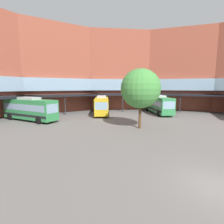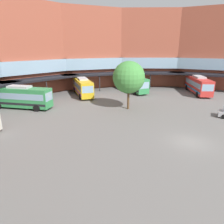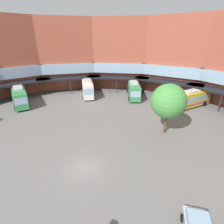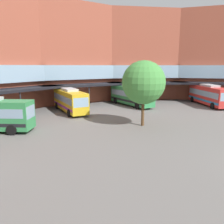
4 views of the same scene
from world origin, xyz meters
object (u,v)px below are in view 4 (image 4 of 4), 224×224
Objects in this scene: bus_3 at (209,95)px; bus_2 at (70,100)px; bus_5 at (131,95)px; plaza_tree at (144,83)px.

bus_2 is at bearing -81.53° from bus_3.
bus_5 is at bearing -94.03° from bus_3.
bus_5 is 14.55m from plaza_tree.
bus_2 is 1.21× the size of plaza_tree.
plaza_tree reaches higher than bus_2.
bus_3 is at bearing 60.88° from bus_5.
bus_3 is at bearing 76.48° from bus_2.
bus_2 is 0.97× the size of bus_5.
bus_3 reaches higher than bus_5.
bus_2 is at bearing 72.71° from plaza_tree.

